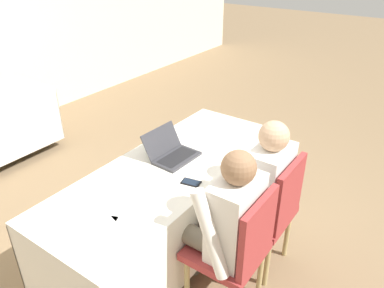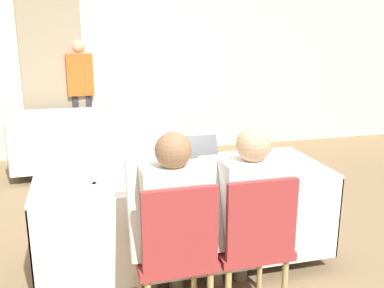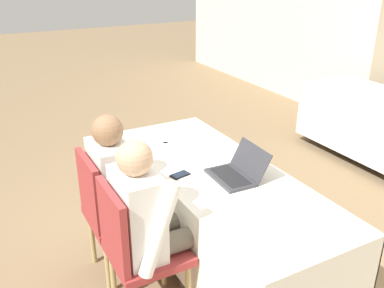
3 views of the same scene
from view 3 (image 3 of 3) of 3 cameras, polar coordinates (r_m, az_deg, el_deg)
ground_plane at (r=3.30m, az=3.20°, el=-15.12°), size 24.00×24.00×0.00m
conference_table_near at (r=2.99m, az=3.44°, el=-6.70°), size 2.06×0.79×0.73m
laptop at (r=2.83m, az=5.92°, el=-3.73°), size 0.36×0.32×0.20m
cell_phone at (r=2.85m, az=-1.62°, el=-4.14°), size 0.10×0.14×0.01m
paper_beside_laptop at (r=3.51m, az=-3.16°, el=1.22°), size 0.31×0.35×0.00m
paper_centre_table at (r=3.30m, az=-1.62°, el=-0.29°), size 0.29×0.35×0.00m
paper_left_edge at (r=2.45m, az=16.29°, el=-10.41°), size 0.31×0.36×0.00m
chair_near_left at (r=2.94m, az=-10.85°, el=-8.62°), size 0.44×0.44×0.92m
chair_near_right at (r=2.58m, az=-7.54°, el=-13.47°), size 0.44×0.44×0.92m
person_checkered_shirt at (r=2.89m, az=-9.12°, el=-5.47°), size 0.50×0.52×1.18m
person_white_shirt at (r=2.52m, az=-5.49°, el=-9.94°), size 0.50×0.52×1.18m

